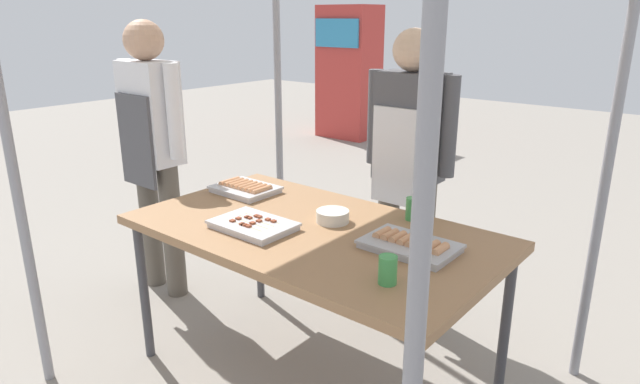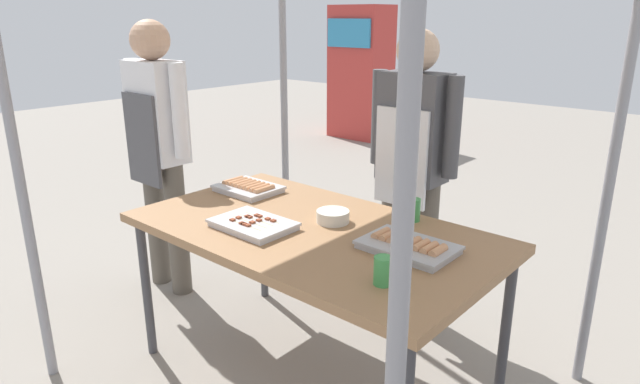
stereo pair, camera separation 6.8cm
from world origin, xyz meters
name	(u,v)px [view 1 (the left image)]	position (x,y,z in m)	size (l,w,h in m)	color
ground_plane	(313,375)	(0.00, 0.00, 0.00)	(18.00, 18.00, 0.00)	gray
stall_table	(313,239)	(0.00, 0.00, 0.70)	(1.60, 0.90, 0.75)	#9E724C
tray_grilled_sausages	(245,188)	(-0.59, 0.16, 0.77)	(0.32, 0.25, 0.05)	silver
tray_meat_skewers	(253,225)	(-0.19, -0.17, 0.77)	(0.35, 0.24, 0.04)	silver
tray_pork_links	(410,245)	(0.45, 0.06, 0.77)	(0.36, 0.24, 0.05)	#ADADB2
condiment_bowl	(333,216)	(0.02, 0.11, 0.78)	(0.15, 0.15, 0.05)	silver
drink_cup_near_edge	(413,209)	(0.28, 0.36, 0.80)	(0.06, 0.06, 0.10)	#3F994C
drink_cup_by_wok	(388,270)	(0.53, -0.23, 0.80)	(0.06, 0.06, 0.10)	#3F994C
vendor_woman	(408,155)	(0.01, 0.78, 0.93)	(0.52, 0.23, 1.57)	#595147
customer_nearby	(152,139)	(-1.27, 0.09, 0.95)	(0.52, 0.23, 1.61)	#595147
neighbor_stall_left	(349,72)	(-3.10, 4.46, 0.88)	(0.77, 0.56, 1.76)	#BF3833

